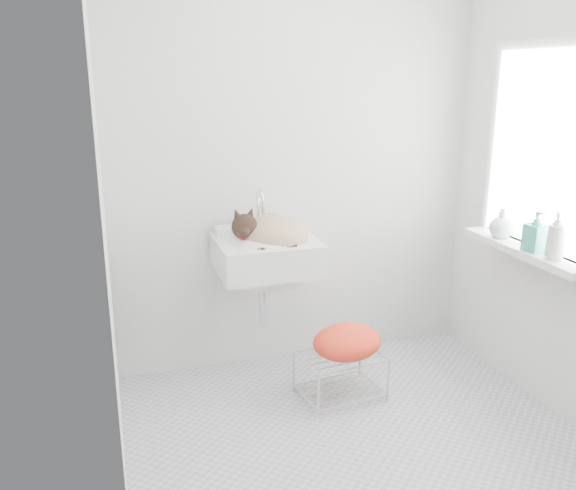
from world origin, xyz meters
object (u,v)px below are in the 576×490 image
object	(u,v)px
cat	(270,233)
bottle_c	(500,238)
sink	(267,239)
bottle_b	(533,251)
wire_rack	(340,372)
bottle_a	(553,259)

from	to	relation	value
cat	bottle_c	distance (m)	1.29
sink	bottle_b	size ratio (longest dim) A/B	2.62
bottle_b	bottle_c	distance (m)	0.28
bottle_c	sink	bearing A→B (deg)	164.54
bottle_b	bottle_c	xyz separation A→B (m)	(0.00, 0.28, 0.00)
wire_rack	bottle_b	world-z (taller)	bottle_b
wire_rack	bottle_a	size ratio (longest dim) A/B	2.13
sink	bottle_a	bearing A→B (deg)	-31.47
bottle_a	bottle_b	xyz separation A→B (m)	(0.00, 0.14, 0.00)
bottle_b	bottle_a	bearing A→B (deg)	-90.00
sink	bottle_c	size ratio (longest dim) A/B	3.35
wire_rack	bottle_c	distance (m)	1.16
wire_rack	bottle_b	bearing A→B (deg)	-18.29
cat	bottle_a	size ratio (longest dim) A/B	2.30
wire_rack	bottle_a	bearing A→B (deg)	-25.95
bottle_c	bottle_a	bearing A→B (deg)	-90.00
cat	bottle_b	size ratio (longest dim) A/B	2.19
sink	bottle_b	xyz separation A→B (m)	(1.26, -0.62, 0.00)
sink	bottle_b	world-z (taller)	sink
cat	wire_rack	world-z (taller)	cat
bottle_a	sink	bearing A→B (deg)	148.53
bottle_b	sink	bearing A→B (deg)	153.58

